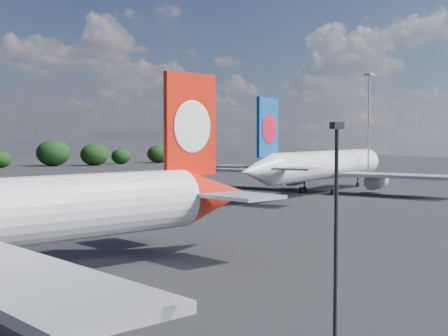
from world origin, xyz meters
TOP-DOWN VIEW (x-y plane):
  - china_southern_airliner at (67.14, 52.70)m, footprint 49.43×47.50m
  - apron_lamp_post at (4.69, -11.38)m, footprint 0.55×0.30m
  - floodlight_mast_near at (80.32, 53.00)m, footprint 1.60×1.60m

SIDE VIEW (x-z plane):
  - china_southern_airliner at x=67.14m, z-range -3.24..13.35m
  - apron_lamp_post at x=4.69m, z-range 0.65..11.83m
  - floodlight_mast_near at x=80.32m, z-range 3.29..25.90m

